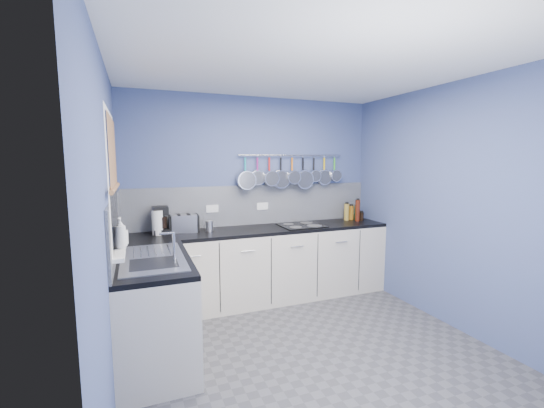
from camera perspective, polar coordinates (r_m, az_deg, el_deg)
floor at (r=3.52m, az=5.61°, el=-22.31°), size 3.20×3.00×0.02m
ceiling at (r=3.16m, az=6.21°, el=21.61°), size 3.20×3.00×0.02m
wall_back at (r=4.48m, az=-2.92°, el=1.16°), size 3.20×0.02×2.50m
wall_front at (r=1.91m, az=27.18°, el=-7.82°), size 3.20×0.02×2.50m
wall_left at (r=2.77m, az=-25.29°, el=-3.26°), size 0.02×3.00×2.50m
wall_right at (r=4.09m, az=26.43°, el=-0.17°), size 0.02×3.00×2.50m
backsplash_back at (r=4.48m, az=-2.83°, el=-0.14°), size 3.20×0.02×0.50m
backsplash_left at (r=3.38m, az=-24.14°, el=-3.16°), size 0.02×1.80×0.50m
cabinet_run_back at (r=4.36m, az=-1.55°, el=-10.02°), size 3.20×0.60×0.86m
worktop_back at (r=4.25m, az=-1.57°, el=-4.22°), size 3.20×0.60×0.04m
cabinet_run_left at (r=3.29m, az=-18.51°, el=-16.28°), size 0.60×1.20×0.86m
worktop_left at (r=3.14m, az=-18.84°, el=-8.71°), size 0.60×1.20×0.04m
window_frame at (r=3.03m, az=-24.55°, el=3.34°), size 0.01×1.00×1.10m
window_glass at (r=3.03m, az=-24.45°, el=3.34°), size 0.01×0.90×1.00m
bamboo_blind at (r=3.03m, az=-24.52°, el=7.59°), size 0.01×0.90×0.55m
window_sill at (r=3.10m, az=-23.59°, el=-6.16°), size 0.10×0.98×0.03m
sink_unit at (r=3.13m, az=-18.85°, el=-8.29°), size 0.50×0.95×0.01m
mixer_tap at (r=2.94m, az=-15.66°, el=-6.66°), size 0.12×0.08×0.26m
socket_left at (r=4.33m, az=-9.70°, el=-0.76°), size 0.15×0.01×0.09m
socket_right at (r=4.50m, az=-1.56°, el=-0.36°), size 0.15×0.01×0.09m
pot_rail at (r=4.59m, az=3.27°, el=7.92°), size 1.45×0.02×0.02m
soap_bottle_a at (r=2.90m, az=-23.46°, el=-4.33°), size 0.11×0.11×0.24m
soap_bottle_b at (r=3.02m, az=-23.35°, el=-4.54°), size 0.10×0.10×0.17m
paper_towel at (r=4.05m, az=-18.15°, el=-2.91°), size 0.15×0.15×0.27m
coffee_maker at (r=4.10m, az=-17.66°, el=-2.53°), size 0.18×0.20×0.31m
toaster at (r=4.14m, az=-14.16°, el=-3.08°), size 0.33×0.23×0.20m
canister at (r=4.11m, az=-10.17°, el=-3.55°), size 0.09×0.09×0.12m
hob at (r=4.41m, az=4.77°, el=-3.49°), size 0.52×0.46×0.01m
pan_0 at (r=4.36m, az=-4.35°, el=5.15°), size 0.24×0.11×0.43m
pan_1 at (r=4.40m, az=-2.37°, el=5.53°), size 0.18×0.06×0.37m
pan_2 at (r=4.46m, az=-0.43°, el=5.46°), size 0.20×0.13×0.39m
pan_3 at (r=4.52m, az=1.46°, el=5.25°), size 0.23×0.07×0.42m
pan_4 at (r=4.58m, az=3.31°, el=5.59°), size 0.18×0.11×0.37m
pan_5 at (r=4.65m, az=5.09°, el=5.19°), size 0.25×0.09×0.44m
pan_6 at (r=4.72m, az=6.83°, el=5.73°), size 0.16×0.09×0.35m
pan_7 at (r=4.80m, az=8.51°, el=5.45°), size 0.21×0.06×0.40m
pan_8 at (r=4.88m, az=10.14°, el=5.70°), size 0.16×0.09×0.35m
condiment_0 at (r=5.00m, az=13.67°, el=-1.31°), size 0.07×0.07×0.20m
condiment_1 at (r=4.96m, az=12.76°, el=-1.39°), size 0.07×0.07×0.19m
condiment_2 at (r=4.90m, az=12.05°, el=-1.28°), size 0.07×0.07×0.23m
condiment_3 at (r=4.92m, az=14.35°, el=-1.98°), size 0.06×0.06×0.11m
condiment_4 at (r=4.85m, az=13.76°, el=-1.05°), size 0.06×0.06×0.29m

